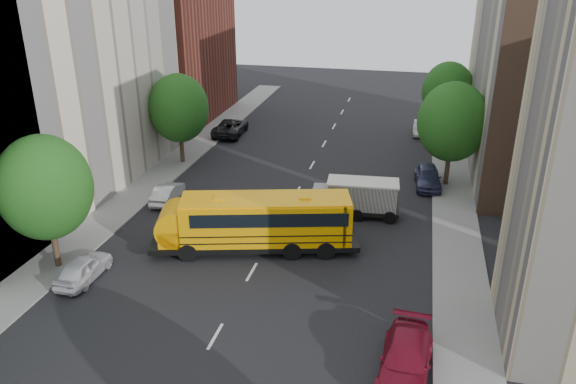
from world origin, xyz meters
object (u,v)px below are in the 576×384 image
(street_tree_1, at_px, (45,188))
(parked_car_5, at_px, (420,128))
(street_tree_5, at_px, (448,92))
(street_tree_4, at_px, (453,122))
(parked_car_2, at_px, (231,127))
(parked_car_3, at_px, (405,359))
(street_tree_2, at_px, (179,108))
(parked_car_0, at_px, (83,268))
(parked_car_4, at_px, (428,177))
(parked_car_1, at_px, (167,193))
(school_bus, at_px, (253,221))
(safari_truck, at_px, (356,197))

(street_tree_1, distance_m, parked_car_5, 37.30)
(street_tree_1, height_order, street_tree_5, street_tree_1)
(street_tree_4, distance_m, parked_car_2, 22.80)
(parked_car_5, bearing_deg, parked_car_3, -89.44)
(street_tree_2, xyz_separation_m, parked_car_0, (2.20, -18.85, -4.14))
(street_tree_2, xyz_separation_m, parked_car_5, (19.80, 13.31, -4.19))
(street_tree_5, distance_m, parked_car_3, 34.83)
(street_tree_4, height_order, parked_car_0, street_tree_4)
(street_tree_2, relative_size, street_tree_5, 1.03)
(parked_car_2, bearing_deg, parked_car_4, 151.00)
(parked_car_0, xyz_separation_m, parked_car_3, (17.60, -3.68, 0.07))
(parked_car_1, distance_m, parked_car_5, 27.55)
(school_bus, distance_m, parked_car_1, 9.95)
(street_tree_2, relative_size, parked_car_0, 1.91)
(safari_truck, xyz_separation_m, parked_car_1, (-13.59, -0.79, -0.70))
(street_tree_2, height_order, parked_car_0, street_tree_2)
(street_tree_5, xyz_separation_m, parked_car_2, (-20.60, -3.22, -3.91))
(safari_truck, height_order, parked_car_0, safari_truck)
(street_tree_4, relative_size, parked_car_4, 1.74)
(parked_car_5, bearing_deg, street_tree_5, -30.22)
(parked_car_1, relative_size, parked_car_2, 0.69)
(parked_car_2, height_order, parked_car_4, parked_car_2)
(parked_car_2, bearing_deg, parked_car_5, -169.06)
(parked_car_2, distance_m, parked_car_5, 18.95)
(parked_car_0, relative_size, parked_car_5, 1.04)
(safari_truck, xyz_separation_m, parked_car_2, (-14.39, 15.87, -0.56))
(street_tree_4, bearing_deg, school_bus, -130.90)
(parked_car_2, bearing_deg, street_tree_2, 78.04)
(street_tree_1, height_order, parked_car_0, street_tree_1)
(parked_car_5, bearing_deg, parked_car_1, -129.15)
(street_tree_2, xyz_separation_m, school_bus, (10.34, -13.46, -2.86))
(street_tree_4, height_order, parked_car_2, street_tree_4)
(street_tree_1, relative_size, school_bus, 0.62)
(parked_car_0, height_order, parked_car_2, parked_car_2)
(street_tree_2, height_order, street_tree_5, street_tree_2)
(safari_truck, relative_size, parked_car_4, 1.32)
(street_tree_1, bearing_deg, street_tree_2, 90.00)
(safari_truck, xyz_separation_m, parked_car_0, (-13.59, -11.76, -0.66))
(safari_truck, relative_size, parked_car_2, 1.07)
(street_tree_1, relative_size, parked_car_5, 2.03)
(parked_car_0, xyz_separation_m, parked_car_4, (18.40, 18.22, 0.10))
(street_tree_4, xyz_separation_m, safari_truck, (-6.21, -7.09, -3.72))
(street_tree_1, height_order, parked_car_2, street_tree_1)
(safari_truck, xyz_separation_m, parked_car_3, (4.01, -15.44, -0.59))
(street_tree_2, bearing_deg, parked_car_5, 33.91)
(street_tree_2, height_order, parked_car_1, street_tree_2)
(street_tree_1, xyz_separation_m, parked_car_3, (19.80, -4.54, -4.20))
(street_tree_2, bearing_deg, parked_car_3, -48.70)
(parked_car_3, distance_m, parked_car_5, 35.85)
(street_tree_2, xyz_separation_m, parked_car_3, (19.80, -22.54, -4.07))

